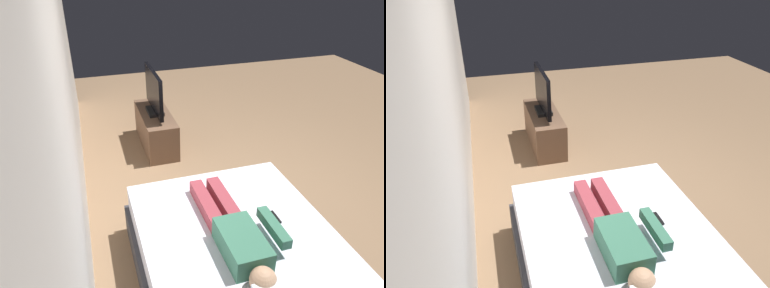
% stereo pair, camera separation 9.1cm
% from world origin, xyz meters
% --- Properties ---
extents(ground_plane, '(10.00, 10.00, 0.00)m').
position_xyz_m(ground_plane, '(0.00, 0.00, 0.00)').
color(ground_plane, '#8C6B4C').
extents(back_wall, '(6.40, 0.10, 2.80)m').
position_xyz_m(back_wall, '(0.40, 1.54, 1.40)').
color(back_wall, silver).
rests_on(back_wall, ground).
extents(bed, '(2.04, 1.57, 0.54)m').
position_xyz_m(bed, '(-1.06, 0.35, 0.26)').
color(bed, '#333338').
rests_on(bed, ground).
extents(person, '(1.26, 0.46, 0.18)m').
position_xyz_m(person, '(-1.03, 0.41, 0.62)').
color(person, '#387056').
rests_on(person, bed).
extents(remote, '(0.15, 0.04, 0.02)m').
position_xyz_m(remote, '(-0.88, 0.00, 0.55)').
color(remote, black).
rests_on(remote, bed).
extents(tv_stand, '(1.10, 0.40, 0.50)m').
position_xyz_m(tv_stand, '(1.60, 0.47, 0.25)').
color(tv_stand, brown).
rests_on(tv_stand, ground).
extents(tv, '(0.88, 0.20, 0.59)m').
position_xyz_m(tv, '(1.60, 0.47, 0.78)').
color(tv, black).
rests_on(tv, tv_stand).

